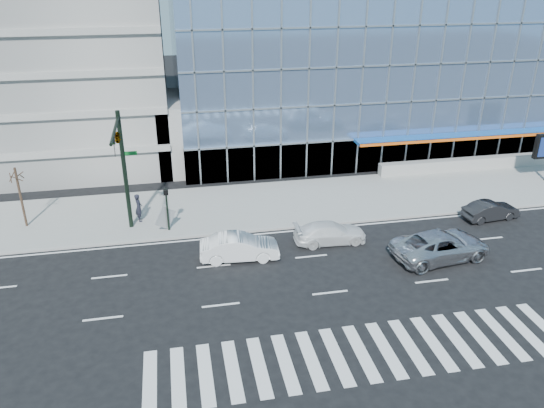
{
  "coord_description": "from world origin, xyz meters",
  "views": [
    {
      "loc": [
        -7.81,
        -27.27,
        16.48
      ],
      "look_at": [
        -1.87,
        3.0,
        2.36
      ],
      "focal_mm": 35.0,
      "sensor_mm": 36.0,
      "label": 1
    }
  ],
  "objects": [
    {
      "name": "ped_signal_post",
      "position": [
        -8.5,
        4.94,
        2.14
      ],
      "size": [
        0.3,
        0.33,
        3.0
      ],
      "color": "black",
      "rests_on": "sidewalk"
    },
    {
      "name": "pedestrian",
      "position": [
        -10.45,
        6.81,
        1.14
      ],
      "size": [
        0.63,
        0.81,
        1.98
      ],
      "primitive_type": "imported",
      "rotation": [
        0.0,
        0.0,
        1.8
      ],
      "color": "black",
      "rests_on": "sidewalk"
    },
    {
      "name": "street_tree_near",
      "position": [
        -18.0,
        7.5,
        3.78
      ],
      "size": [
        1.1,
        1.1,
        4.23
      ],
      "color": "#332319",
      "rests_on": "sidewalk"
    },
    {
      "name": "white_sedan",
      "position": [
        -4.35,
        0.6,
        0.78
      ],
      "size": [
        4.87,
        1.98,
        1.57
      ],
      "primitive_type": "imported",
      "rotation": [
        0.0,
        0.0,
        1.5
      ],
      "color": "white",
      "rests_on": "ground"
    },
    {
      "name": "ramp_block",
      "position": [
        -6.0,
        18.0,
        3.0
      ],
      "size": [
        6.0,
        8.0,
        6.0
      ],
      "primitive_type": "cube",
      "color": "gray",
      "rests_on": "ground"
    },
    {
      "name": "parking_garage",
      "position": [
        -20.0,
        26.0,
        10.0
      ],
      "size": [
        24.0,
        24.0,
        20.0
      ],
      "primitive_type": "cube",
      "color": "gray",
      "rests_on": "ground"
    },
    {
      "name": "silver_suv",
      "position": [
        7.65,
        -1.68,
        0.85
      ],
      "size": [
        6.41,
        3.6,
        1.69
      ],
      "primitive_type": "imported",
      "rotation": [
        0.0,
        0.0,
        1.71
      ],
      "color": "silver",
      "rests_on": "ground"
    },
    {
      "name": "dark_sedan",
      "position": [
        13.65,
        2.63,
        0.66
      ],
      "size": [
        4.11,
        1.8,
        1.31
      ],
      "primitive_type": "imported",
      "rotation": [
        0.0,
        0.0,
        1.68
      ],
      "color": "black",
      "rests_on": "ground"
    },
    {
      "name": "white_suv",
      "position": [
        1.65,
        1.56,
        0.68
      ],
      "size": [
        4.68,
        1.94,
        1.35
      ],
      "primitive_type": "imported",
      "rotation": [
        0.0,
        0.0,
        1.56
      ],
      "color": "white",
      "rests_on": "ground"
    },
    {
      "name": "theatre_building",
      "position": [
        14.0,
        26.0,
        7.5
      ],
      "size": [
        42.0,
        26.0,
        15.0
      ],
      "primitive_type": "cube",
      "color": "#6C89B4",
      "rests_on": "ground"
    },
    {
      "name": "ground",
      "position": [
        0.0,
        0.0,
        0.0
      ],
      "size": [
        160.0,
        160.0,
        0.0
      ],
      "primitive_type": "plane",
      "color": "black",
      "rests_on": "ground"
    },
    {
      "name": "tilted_panel",
      "position": [
        -8.68,
        5.0,
        1.06
      ],
      "size": [
        1.47,
        1.16,
        1.81
      ],
      "primitive_type": "cube",
      "rotation": [
        0.0,
        0.62,
        0.66
      ],
      "color": "#A7A7A7",
      "rests_on": "sidewalk"
    },
    {
      "name": "sidewalk",
      "position": [
        0.0,
        8.0,
        0.07
      ],
      "size": [
        120.0,
        8.0,
        0.15
      ],
      "primitive_type": "cube",
      "color": "gray",
      "rests_on": "ground"
    },
    {
      "name": "traffic_signal",
      "position": [
        -11.0,
        4.57,
        6.16
      ],
      "size": [
        1.14,
        5.74,
        8.0
      ],
      "color": "black",
      "rests_on": "sidewalk"
    },
    {
      "name": "retaining_wall",
      "position": [
        24.0,
        11.6,
        0.65
      ],
      "size": [
        30.0,
        0.8,
        1.0
      ],
      "primitive_type": "cube",
      "color": "gray",
      "rests_on": "sidewalk"
    }
  ]
}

